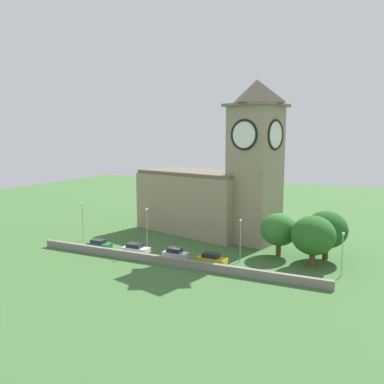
{
  "coord_description": "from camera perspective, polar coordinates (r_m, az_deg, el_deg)",
  "views": [
    {
      "loc": [
        26.58,
        -52.81,
        19.12
      ],
      "look_at": [
        -0.53,
        7.03,
        9.97
      ],
      "focal_mm": 35.35,
      "sensor_mm": 36.0,
      "label": 1
    }
  ],
  "objects": [
    {
      "name": "ground_plane",
      "position": [
        75.31,
        2.89,
        -6.79
      ],
      "size": [
        200.0,
        200.0,
        0.0
      ],
      "primitive_type": "plane",
      "color": "#3D6633"
    },
    {
      "name": "church",
      "position": [
        75.92,
        3.46,
        0.51
      ],
      "size": [
        32.14,
        18.5,
        29.72
      ],
      "color": "gray",
      "rests_on": "ground"
    },
    {
      "name": "quay_barrier",
      "position": [
        59.11,
        -3.76,
        -10.32
      ],
      "size": [
        48.41,
        0.7,
        1.25
      ],
      "primitive_type": "cube",
      "color": "gray",
      "rests_on": "ground"
    },
    {
      "name": "car_green",
      "position": [
        69.14,
        -13.84,
        -7.64
      ],
      "size": [
        4.4,
        2.21,
        1.64
      ],
      "color": "#1E6B38",
      "rests_on": "ground"
    },
    {
      "name": "car_white",
      "position": [
        64.9,
        -8.48,
        -8.45
      ],
      "size": [
        4.65,
        2.36,
        1.79
      ],
      "color": "silver",
      "rests_on": "ground"
    },
    {
      "name": "car_silver",
      "position": [
        61.49,
        -2.53,
        -9.27
      ],
      "size": [
        4.12,
        2.14,
        1.88
      ],
      "color": "silver",
      "rests_on": "ground"
    },
    {
      "name": "car_yellow",
      "position": [
        59.08,
        3.01,
        -10.04
      ],
      "size": [
        4.6,
        2.22,
        1.78
      ],
      "color": "gold",
      "rests_on": "ground"
    },
    {
      "name": "streetlamp_west_end",
      "position": [
        74.44,
        -16.22,
        -3.43
      ],
      "size": [
        0.44,
        0.44,
        7.33
      ],
      "color": "#9EA0A5",
      "rests_on": "ground"
    },
    {
      "name": "streetlamp_west_mid",
      "position": [
        64.94,
        -6.82,
        -4.68
      ],
      "size": [
        0.44,
        0.44,
        7.59
      ],
      "color": "#9EA0A5",
      "rests_on": "ground"
    },
    {
      "name": "streetlamp_central",
      "position": [
        59.64,
        7.31,
        -6.21
      ],
      "size": [
        0.44,
        0.44,
        6.89
      ],
      "color": "#9EA0A5",
      "rests_on": "ground"
    },
    {
      "name": "streetlamp_east_mid",
      "position": [
        57.07,
        21.77,
        -7.67
      ],
      "size": [
        0.44,
        0.44,
        6.4
      ],
      "color": "#9EA0A5",
      "rests_on": "ground"
    },
    {
      "name": "tree_riverside_east",
      "position": [
        59.87,
        17.82,
        -6.27
      ],
      "size": [
        6.57,
        6.57,
        7.82
      ],
      "color": "brown",
      "rests_on": "ground"
    },
    {
      "name": "tree_churchyard",
      "position": [
        64.07,
        19.61,
        -5.38
      ],
      "size": [
        6.59,
        6.59,
        7.87
      ],
      "color": "brown",
      "rests_on": "ground"
    },
    {
      "name": "tree_riverside_west",
      "position": [
        64.16,
        13.0,
        -5.54
      ],
      "size": [
        5.99,
        5.99,
        7.12
      ],
      "color": "brown",
      "rests_on": "ground"
    }
  ]
}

